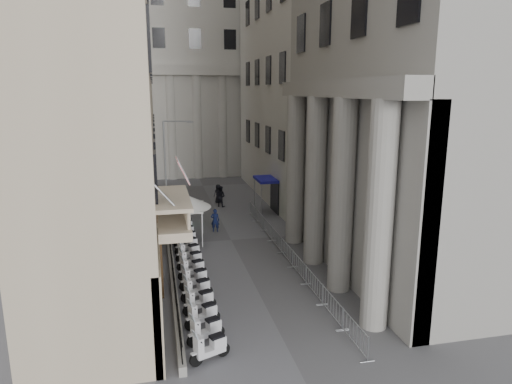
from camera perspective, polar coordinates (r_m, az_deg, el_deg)
far_building at (r=59.47m, az=-8.05°, el=16.99°), size 22.00×10.00×30.00m
iron_fence at (r=30.87m, az=-10.72°, el=-7.16°), size 0.30×28.00×1.40m
blue_awning at (r=39.54m, az=1.21°, el=-2.53°), size 1.60×3.00×3.00m
flag at (r=19.13m, az=-8.33°, el=-20.18°), size 1.00×1.40×8.20m
scooter_0 at (r=19.05m, az=-5.70°, el=-20.25°), size 1.51×1.05×1.50m
scooter_1 at (r=20.21m, az=-6.19°, el=-18.17°), size 1.51×1.05×1.50m
scooter_2 at (r=21.39m, az=-6.61°, el=-16.32°), size 1.51×1.05×1.50m
scooter_3 at (r=22.60m, az=-6.99°, el=-14.66°), size 1.51×1.05×1.50m
scooter_4 at (r=23.82m, az=-7.32°, el=-13.17°), size 1.51×1.05×1.50m
scooter_5 at (r=25.06m, az=-7.62°, el=-11.83°), size 1.51×1.05×1.50m
scooter_6 at (r=26.31m, az=-7.88°, el=-10.61°), size 1.51×1.05×1.50m
scooter_7 at (r=27.57m, az=-8.12°, el=-9.51°), size 1.51×1.05×1.50m
scooter_8 at (r=28.84m, az=-8.34°, el=-8.50°), size 1.51×1.05×1.50m
scooter_9 at (r=30.12m, az=-8.53°, el=-7.58°), size 1.51×1.05×1.50m
scooter_10 at (r=31.41m, az=-8.71°, el=-6.73°), size 1.51×1.05×1.50m
scooter_11 at (r=32.70m, az=-8.88°, el=-5.95°), size 1.51×1.05×1.50m
scooter_12 at (r=34.00m, az=-9.03°, el=-5.23°), size 1.51×1.05×1.50m
scooter_13 at (r=35.31m, az=-9.17°, el=-4.56°), size 1.51×1.05×1.50m
scooter_14 at (r=36.62m, az=-9.30°, el=-3.94°), size 1.51×1.05×1.50m
barrier_0 at (r=20.27m, az=12.19°, el=-18.29°), size 0.60×2.40×1.10m
barrier_1 at (r=22.27m, az=9.44°, el=-15.18°), size 0.60×2.40×1.10m
barrier_2 at (r=24.35m, az=7.22°, el=-12.57°), size 0.60×2.40×1.10m
barrier_3 at (r=26.51m, az=5.38°, el=-10.36°), size 0.60×2.40×1.10m
barrier_4 at (r=28.73m, az=3.85°, el=-8.48°), size 0.60×2.40×1.10m
barrier_5 at (r=30.98m, az=2.55°, el=-6.86°), size 0.60×2.40×1.10m
barrier_6 at (r=33.27m, az=1.44°, el=-5.47°), size 0.60×2.40×1.10m
barrier_7 at (r=35.59m, az=0.47°, el=-4.25°), size 0.60×2.40×1.10m
barrier_8 at (r=37.94m, az=-0.37°, el=-3.18°), size 0.60×2.40×1.10m
security_tent at (r=31.98m, az=-9.80°, el=-0.98°), size 4.29×4.29×3.48m
street_lamp at (r=38.54m, az=-10.90°, el=4.00°), size 2.46×1.07×7.92m
info_kiosk at (r=35.65m, az=-10.90°, el=-3.02°), size 0.39×0.83×1.70m
pedestrian_a at (r=34.08m, az=-5.14°, el=-3.54°), size 0.72×0.56×1.75m
pedestrian_b at (r=41.33m, az=-4.47°, el=-0.53°), size 1.18×1.16×1.92m
pedestrian_c at (r=42.81m, az=-4.73°, el=-0.19°), size 0.97×0.77×1.75m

